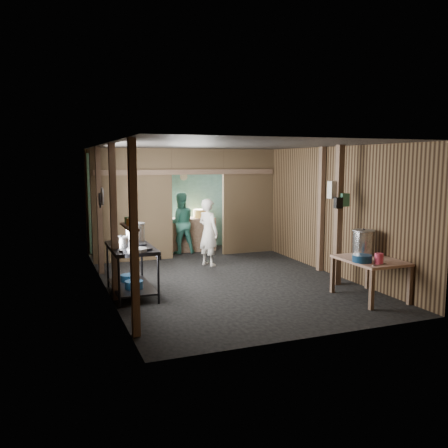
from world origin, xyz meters
name	(u,v)px	position (x,y,z in m)	size (l,w,h in m)	color
floor	(220,277)	(0.00, 0.00, 0.00)	(4.50, 7.00, 0.00)	black
ceiling	(220,146)	(0.00, 0.00, 2.60)	(4.50, 7.00, 0.00)	#4C4744
wall_back	(174,199)	(0.00, 3.50, 1.30)	(4.50, 0.00, 2.60)	brown
wall_front	(317,240)	(0.00, -3.50, 1.30)	(4.50, 0.00, 2.60)	brown
wall_left	(103,218)	(-2.25, 0.00, 1.30)	(0.00, 7.00, 2.60)	brown
wall_right	(319,209)	(2.25, 0.00, 1.30)	(0.00, 7.00, 2.60)	brown
partition_left	(133,205)	(-1.32, 2.20, 1.30)	(1.85, 0.10, 2.60)	brown
partition_right	(248,201)	(1.57, 2.20, 1.30)	(1.35, 0.10, 2.60)	brown
partition_header	(198,161)	(0.25, 2.20, 2.30)	(1.30, 0.10, 0.60)	brown
turquoise_panel	(174,201)	(0.00, 3.44, 1.25)	(4.40, 0.06, 2.50)	#7FC1C0
back_counter	(191,234)	(0.30, 2.95, 0.42)	(1.20, 0.50, 0.85)	#876751
wall_clock	(184,177)	(0.25, 3.40, 1.90)	(0.20, 0.20, 0.03)	beige
post_left_a	(134,239)	(-2.18, -2.60, 1.30)	(0.10, 0.12, 2.60)	#876751
post_left_b	(114,223)	(-2.18, -0.80, 1.30)	(0.10, 0.12, 2.60)	#876751
post_left_c	(99,211)	(-2.18, 1.20, 1.30)	(0.10, 0.12, 2.60)	#876751
post_right	(321,210)	(2.18, -0.20, 1.30)	(0.10, 0.12, 2.60)	#876751
post_free	(338,216)	(1.85, -1.30, 1.30)	(0.12, 0.12, 2.60)	#876751
cross_beam	(188,172)	(0.00, 2.15, 2.05)	(4.40, 0.12, 0.12)	#876751
pan_lid_big	(102,197)	(-2.21, 0.40, 1.65)	(0.34, 0.34, 0.03)	gray
pan_lid_small	(100,200)	(-2.21, 0.80, 1.55)	(0.30, 0.30, 0.03)	black
wall_shelf	(129,227)	(-2.15, -2.10, 1.40)	(0.14, 0.80, 0.03)	#876751
jar_white	(132,224)	(-2.15, -2.35, 1.47)	(0.07, 0.07, 0.10)	beige
jar_yellow	(129,222)	(-2.15, -2.10, 1.47)	(0.08, 0.08, 0.10)	gold
jar_green	(126,220)	(-2.15, -1.88, 1.47)	(0.06, 0.06, 0.10)	#3E8861
bag_white	(334,190)	(1.80, -1.22, 1.78)	(0.22, 0.15, 0.32)	beige
bag_green	(344,200)	(1.92, -1.36, 1.60)	(0.16, 0.12, 0.24)	#3E8861
bag_black	(338,203)	(1.78, -1.38, 1.55)	(0.14, 0.10, 0.20)	black
gas_range	(132,271)	(-1.88, -0.63, 0.43)	(0.75, 1.46, 0.86)	black
prep_table	(370,279)	(1.83, -2.28, 0.34)	(0.83, 1.14, 0.68)	tan
stove_pot_large	(135,233)	(-1.71, -0.16, 1.02)	(0.35, 0.35, 0.35)	#BBBBBB
stove_pot_med	(121,243)	(-2.05, -0.71, 0.95)	(0.23, 0.23, 0.20)	#BBBBBB
stove_saucepan	(116,239)	(-2.05, -0.10, 0.92)	(0.17, 0.17, 0.11)	#BBBBBB
frying_pan	(137,250)	(-1.88, -1.18, 0.89)	(0.32, 0.54, 0.07)	gray
blue_tub_front	(134,285)	(-1.88, -0.83, 0.23)	(0.31, 0.31, 0.13)	navy
blue_tub_back	(128,278)	(-1.88, -0.30, 0.22)	(0.28, 0.28, 0.11)	navy
stock_pot	(363,243)	(1.96, -1.91, 0.88)	(0.39, 0.39, 0.46)	#BBBBBB
wash_basin	(362,258)	(1.55, -2.43, 0.74)	(0.32, 0.32, 0.12)	navy
pink_bucket	(379,258)	(1.73, -2.62, 0.76)	(0.14, 0.14, 0.17)	#E63E5F
knife	(380,265)	(1.67, -2.71, 0.68)	(0.30, 0.04, 0.01)	#BBBBBB
yellow_tub	(201,214)	(0.57, 2.95, 0.96)	(0.39, 0.39, 0.22)	gold
cook	(208,232)	(0.14, 1.11, 0.74)	(0.54, 0.36, 1.49)	white
worker_back	(180,223)	(-0.05, 2.72, 0.77)	(0.75, 0.58, 1.53)	#377D6B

